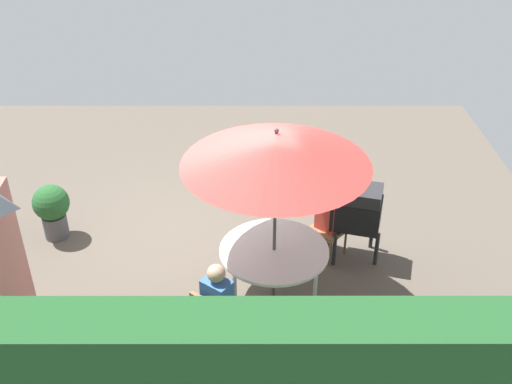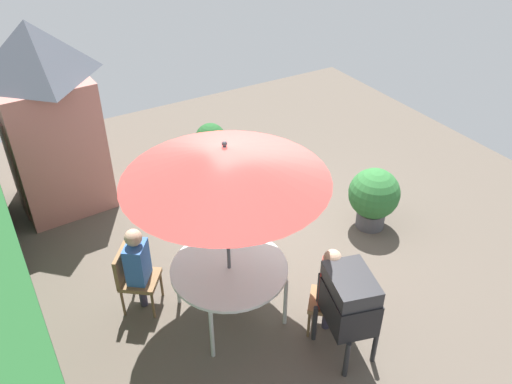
{
  "view_description": "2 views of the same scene",
  "coord_description": "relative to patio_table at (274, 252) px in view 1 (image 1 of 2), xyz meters",
  "views": [
    {
      "loc": [
        -0.71,
        7.46,
        5.64
      ],
      "look_at": [
        -0.72,
        0.26,
        1.2
      ],
      "focal_mm": 42.47,
      "sensor_mm": 36.0,
      "label": 1
    },
    {
      "loc": [
        -5.3,
        3.19,
        5.2
      ],
      "look_at": [
        -0.26,
        0.25,
        1.24
      ],
      "focal_mm": 36.85,
      "sensor_mm": 36.0,
      "label": 2
    }
  ],
  "objects": [
    {
      "name": "potted_plant_by_grill",
      "position": [
        3.39,
        -1.4,
        -0.21
      ],
      "size": [
        0.56,
        0.56,
        0.91
      ],
      "color": "#4C4C51",
      "rests_on": "ground"
    },
    {
      "name": "person_in_red",
      "position": [
        -0.83,
        -0.93,
        0.05
      ],
      "size": [
        0.41,
        0.41,
        1.26
      ],
      "color": "#CC3D33",
      "rests_on": "ground"
    },
    {
      "name": "chair_far_side",
      "position": [
        0.76,
        1.01,
        -0.22
      ],
      "size": [
        0.65,
        0.65,
        0.9
      ],
      "color": "olive",
      "rests_on": "ground"
    },
    {
      "name": "bbq_grill",
      "position": [
        -1.22,
        -0.89,
        0.11
      ],
      "size": [
        0.81,
        0.67,
        1.2
      ],
      "color": "black",
      "rests_on": "ground"
    },
    {
      "name": "patio_table",
      "position": [
        0.0,
        0.0,
        0.0
      ],
      "size": [
        1.46,
        1.46,
        0.79
      ],
      "color": "white",
      "rests_on": "ground"
    },
    {
      "name": "potted_plant_by_shed",
      "position": [
        0.52,
        -2.8,
        -0.16
      ],
      "size": [
        0.8,
        0.8,
        1.02
      ],
      "color": "#4C4C51",
      "rests_on": "ground"
    },
    {
      "name": "patio_umbrella",
      "position": [
        0.0,
        -0.0,
        1.55
      ],
      "size": [
        2.34,
        2.34,
        2.56
      ],
      "color": "#4C4C51",
      "rests_on": "ground"
    },
    {
      "name": "chair_near_shed",
      "position": [
        -0.88,
        -0.99,
        -0.22
      ],
      "size": [
        0.65,
        0.65,
        0.9
      ],
      "color": "olive",
      "rests_on": "ground"
    },
    {
      "name": "person_in_blue",
      "position": [
        0.7,
        0.94,
        0.05
      ],
      "size": [
        0.42,
        0.4,
        1.26
      ],
      "color": "#3866B2",
      "rests_on": "ground"
    },
    {
      "name": "ground_plane",
      "position": [
        0.96,
        -1.04,
        -0.74
      ],
      "size": [
        11.0,
        11.0,
        0.0
      ],
      "primitive_type": "plane",
      "color": "brown"
    }
  ]
}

